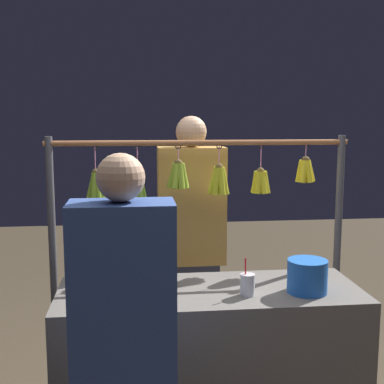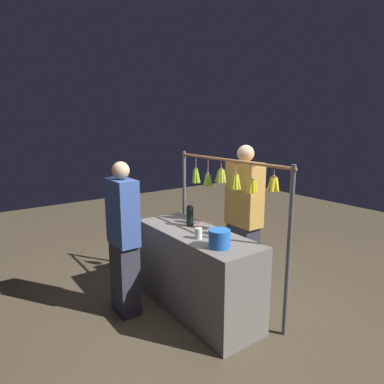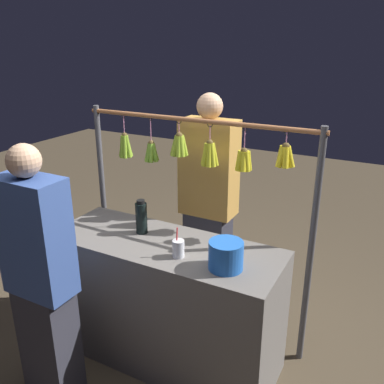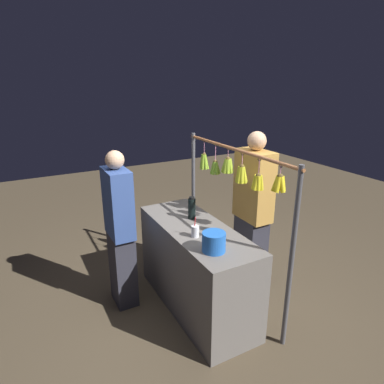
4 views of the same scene
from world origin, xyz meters
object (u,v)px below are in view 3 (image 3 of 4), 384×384
object	(u,v)px
vendor_person	(208,209)
blue_bucket	(226,255)
water_bottle	(141,217)
drink_cup	(178,249)
customer_person	(42,286)

from	to	relation	value
vendor_person	blue_bucket	bearing A→B (deg)	121.94
water_bottle	drink_cup	world-z (taller)	water_bottle
drink_cup	water_bottle	bearing A→B (deg)	-24.20
blue_bucket	customer_person	bearing A→B (deg)	30.87
drink_cup	blue_bucket	bearing A→B (deg)	-178.27
blue_bucket	water_bottle	bearing A→B (deg)	-13.33
water_bottle	vendor_person	bearing A→B (deg)	-107.17
drink_cup	vendor_person	distance (m)	0.84
water_bottle	customer_person	distance (m)	0.77
water_bottle	customer_person	xyz separation A→B (m)	(0.21, 0.71, -0.20)
water_bottle	customer_person	world-z (taller)	customer_person
blue_bucket	vendor_person	world-z (taller)	vendor_person
vendor_person	customer_person	world-z (taller)	vendor_person
blue_bucket	customer_person	distance (m)	1.07
vendor_person	customer_person	size ratio (longest dim) A/B	1.08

